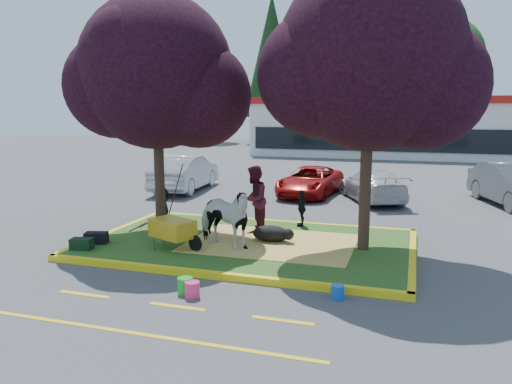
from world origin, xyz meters
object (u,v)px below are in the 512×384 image
(handler, at_px, (162,203))
(bucket_pink, at_px, (192,290))
(bucket_green, at_px, (185,286))
(bucket_blue, at_px, (338,292))
(car_silver, at_px, (185,173))
(car_black, at_px, (182,170))
(wheelbarrow, at_px, (173,229))
(cow, at_px, (223,218))
(calf, at_px, (271,234))

(handler, relative_size, bucket_pink, 4.83)
(bucket_green, height_order, bucket_blue, bucket_green)
(car_silver, bearing_deg, bucket_pink, 111.18)
(car_black, bearing_deg, handler, -86.76)
(wheelbarrow, distance_m, bucket_blue, 4.64)
(cow, xyz_separation_m, car_black, (-5.98, 9.92, -0.22))
(bucket_blue, distance_m, car_silver, 13.61)
(cow, height_order, wheelbarrow, cow)
(handler, height_order, wheelbarrow, handler)
(calf, bearing_deg, bucket_green, -124.68)
(bucket_blue, bearing_deg, car_silver, 127.82)
(calf, distance_m, bucket_green, 3.76)
(bucket_green, xyz_separation_m, car_silver, (-5.46, 11.37, 0.62))
(handler, bearing_deg, cow, -101.72)
(handler, height_order, bucket_blue, handler)
(bucket_pink, bearing_deg, car_silver, 116.23)
(wheelbarrow, xyz_separation_m, car_silver, (-4.04, 9.08, 0.12))
(wheelbarrow, bearing_deg, car_black, 138.31)
(calf, relative_size, wheelbarrow, 0.50)
(cow, bearing_deg, car_black, 51.13)
(calf, bearing_deg, car_black, 103.41)
(car_silver, bearing_deg, cow, 116.00)
(calf, xyz_separation_m, bucket_green, (-0.68, -3.70, -0.20))
(handler, bearing_deg, car_black, 39.77)
(calf, height_order, car_silver, car_silver)
(calf, bearing_deg, bucket_blue, -78.59)
(calf, height_order, bucket_green, calf)
(cow, relative_size, bucket_green, 5.57)
(handler, height_order, car_black, handler)
(wheelbarrow, bearing_deg, handler, 148.18)
(wheelbarrow, distance_m, bucket_pink, 2.97)
(calf, distance_m, handler, 3.45)
(bucket_blue, bearing_deg, car_black, 127.13)
(car_black, bearing_deg, cow, -78.28)
(wheelbarrow, height_order, car_black, car_black)
(bucket_green, relative_size, bucket_pink, 1.04)
(handler, bearing_deg, bucket_pink, -128.51)
(cow, relative_size, car_silver, 0.38)
(cow, height_order, bucket_pink, cow)
(calf, xyz_separation_m, wheelbarrow, (-2.10, -1.41, 0.30))
(bucket_green, height_order, bucket_pink, bucket_green)
(calf, relative_size, handler, 0.66)
(bucket_green, height_order, car_silver, car_silver)
(cow, xyz_separation_m, bucket_green, (0.30, -2.81, -0.75))
(bucket_blue, height_order, car_silver, car_silver)
(wheelbarrow, height_order, bucket_pink, wheelbarrow)
(calf, relative_size, car_silver, 0.21)
(handler, height_order, bucket_green, handler)
(bucket_blue, xyz_separation_m, car_black, (-9.16, 12.10, 0.55))
(cow, height_order, bucket_blue, cow)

